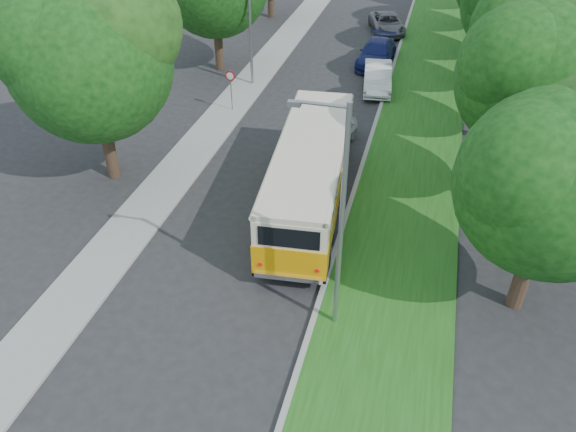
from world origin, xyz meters
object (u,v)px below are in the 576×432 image
(lamppost_near, at_px, (339,218))
(car_silver, at_px, (334,135))
(lamppost_far, at_px, (248,18))
(car_white, at_px, (378,77))
(vintage_bus, at_px, (310,176))
(car_grey, at_px, (387,23))
(car_blue, at_px, (377,53))

(lamppost_near, distance_m, car_silver, 12.76)
(lamppost_far, relative_size, car_white, 1.62)
(car_silver, bearing_deg, lamppost_far, 144.57)
(lamppost_far, xyz_separation_m, car_white, (7.70, 1.37, -3.35))
(car_silver, relative_size, car_white, 0.84)
(vintage_bus, distance_m, car_silver, 5.70)
(lamppost_far, bearing_deg, car_white, 10.10)
(vintage_bus, xyz_separation_m, car_grey, (0.33, 24.64, -0.91))
(lamppost_far, distance_m, car_blue, 9.61)
(car_white, height_order, car_blue, car_white)
(lamppost_far, height_order, vintage_bus, lamppost_far)
(lamppost_far, bearing_deg, car_grey, 60.97)
(lamppost_near, distance_m, lamppost_far, 20.53)
(vintage_bus, bearing_deg, car_grey, 83.80)
(car_grey, bearing_deg, car_silver, -107.98)
(lamppost_near, height_order, vintage_bus, lamppost_near)
(lamppost_near, relative_size, car_white, 1.73)
(vintage_bus, height_order, car_grey, vintage_bus)
(vintage_bus, xyz_separation_m, car_white, (1.09, 13.52, -0.82))
(lamppost_near, distance_m, car_blue, 24.42)
(car_blue, bearing_deg, lamppost_near, -82.71)
(lamppost_far, distance_m, car_silver, 9.87)
(lamppost_near, height_order, car_white, lamppost_near)
(car_white, xyz_separation_m, car_grey, (-0.77, 11.12, -0.08))
(lamppost_near, relative_size, car_grey, 1.64)
(lamppost_near, xyz_separation_m, car_silver, (-2.36, 11.97, -3.71))
(vintage_bus, relative_size, car_silver, 2.76)
(car_blue, bearing_deg, car_white, -78.52)
(car_silver, bearing_deg, car_grey, 98.32)
(lamppost_far, bearing_deg, car_blue, 38.28)
(lamppost_near, distance_m, vintage_bus, 7.30)
(lamppost_near, bearing_deg, car_white, 93.47)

